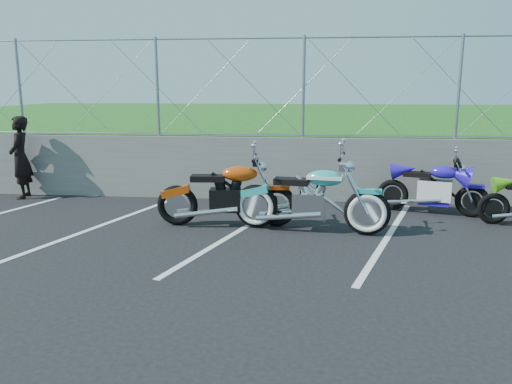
# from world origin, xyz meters

# --- Properties ---
(ground) EXTENTS (90.00, 90.00, 0.00)m
(ground) POSITION_xyz_m (0.00, 0.00, 0.00)
(ground) COLOR black
(ground) RESTS_ON ground
(retaining_wall) EXTENTS (30.00, 0.22, 1.30)m
(retaining_wall) POSITION_xyz_m (0.00, 3.50, 0.65)
(retaining_wall) COLOR slate
(retaining_wall) RESTS_ON ground
(grass_field) EXTENTS (30.00, 20.00, 1.30)m
(grass_field) POSITION_xyz_m (0.00, 13.50, 0.65)
(grass_field) COLOR #195115
(grass_field) RESTS_ON ground
(chain_link_fence) EXTENTS (28.00, 0.03, 2.00)m
(chain_link_fence) POSITION_xyz_m (0.00, 3.50, 2.30)
(chain_link_fence) COLOR gray
(chain_link_fence) RESTS_ON retaining_wall
(parking_lines) EXTENTS (18.29, 4.31, 0.01)m
(parking_lines) POSITION_xyz_m (1.20, 1.00, 0.00)
(parking_lines) COLOR silver
(parking_lines) RESTS_ON ground
(cruiser_turquoise) EXTENTS (2.53, 0.80, 1.26)m
(cruiser_turquoise) POSITION_xyz_m (1.20, 1.18, 0.51)
(cruiser_turquoise) COLOR black
(cruiser_turquoise) RESTS_ON ground
(naked_orange) EXTENTS (2.37, 0.81, 1.18)m
(naked_orange) POSITION_xyz_m (-0.19, 1.37, 0.51)
(naked_orange) COLOR black
(naked_orange) RESTS_ON ground
(sportbike_blue) EXTENTS (1.94, 0.79, 1.03)m
(sportbike_blue) POSITION_xyz_m (3.43, 2.59, 0.44)
(sportbike_blue) COLOR black
(sportbike_blue) RESTS_ON ground
(person_standing) EXTENTS (0.56, 0.72, 1.72)m
(person_standing) POSITION_xyz_m (-4.87, 3.06, 0.86)
(person_standing) COLOR black
(person_standing) RESTS_ON ground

